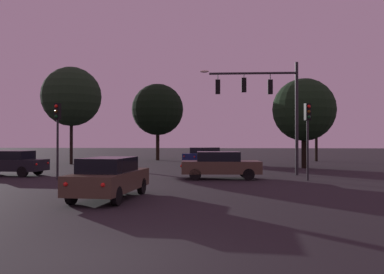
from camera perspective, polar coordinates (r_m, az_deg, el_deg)
The scene contains 12 objects.
ground_plane at distance 31.38m, azimuth 0.93°, elevation -4.44°, with size 168.00×168.00×0.00m, color black.
traffic_signal_mast_arm at distance 25.20m, azimuth 10.64°, elevation 5.66°, with size 6.11×0.47×7.03m.
traffic_light_corner_left at distance 23.00m, azimuth -18.84°, elevation 1.60°, with size 0.34×0.38×4.20m.
traffic_light_corner_right at distance 22.05m, azimuth 16.36°, elevation 1.57°, with size 0.36×0.39×4.13m.
car_nearside_lane at distance 14.82m, azimuth -11.83°, elevation -5.70°, with size 2.09×4.54×1.52m.
car_crossing_left at distance 26.55m, azimuth -24.88°, elevation -3.38°, with size 4.63×2.17×1.52m.
car_crossing_right at distance 22.15m, azimuth 4.08°, elevation -4.00°, with size 4.53×2.23×1.52m.
car_far_lane at distance 35.86m, azimuth 2.00°, elevation -2.68°, with size 4.12×4.55×1.52m.
tree_behind_sign at distance 43.18m, azimuth 17.48°, elevation 3.70°, with size 3.23×3.23×6.84m.
tree_left_far at distance 37.71m, azimuth -17.00°, elevation 5.59°, with size 5.38×5.38×8.84m.
tree_center_horizon at distance 43.54m, azimuth -4.97°, elevation 3.95°, with size 5.63×5.63×8.37m.
tree_right_cluster at distance 32.11m, azimuth 15.83°, elevation 3.79°, with size 4.89×4.89×7.00m.
Camera 1 is at (2.16, -6.73, 2.13)m, focal length 36.98 mm.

